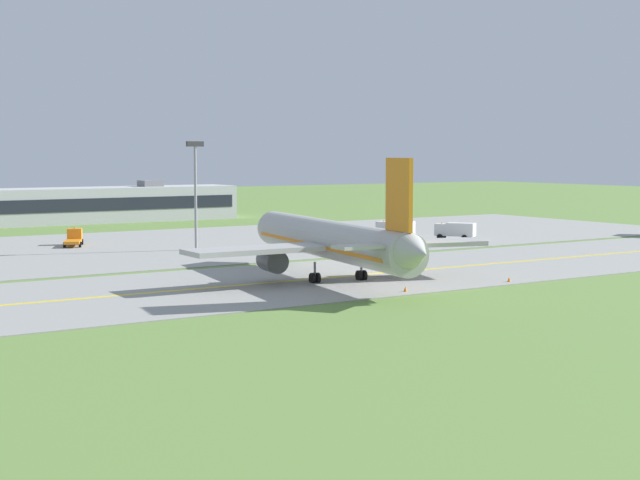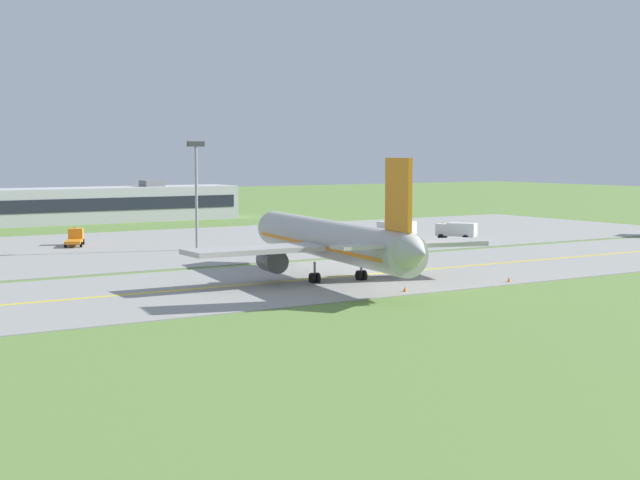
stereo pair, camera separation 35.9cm
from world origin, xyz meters
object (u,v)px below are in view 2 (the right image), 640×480
apron_light_mast (196,181)px  service_truck_catering (397,228)px  airplane_lead (332,241)px  service_truck_fuel (75,238)px  service_truck_baggage (457,230)px

apron_light_mast → service_truck_catering: bearing=2.6°
airplane_lead → service_truck_fuel: bearing=102.2°
service_truck_baggage → service_truck_fuel: (-51.91, 21.75, -0.35)m
airplane_lead → service_truck_catering: (36.05, 36.60, -2.60)m
airplane_lead → service_truck_baggage: airplane_lead is taller
service_truck_catering → apron_light_mast: size_ratio=0.43×
service_truck_catering → service_truck_baggage: bearing=-58.7°
airplane_lead → service_truck_catering: 51.44m
service_truck_fuel → service_truck_catering: service_truck_catering is taller
airplane_lead → apron_light_mast: apron_light_mast is taller
airplane_lead → service_truck_catering: size_ratio=6.26×
service_truck_baggage → service_truck_catering: size_ratio=0.97×
service_truck_fuel → service_truck_catering: size_ratio=1.06×
service_truck_baggage → service_truck_catering: (-5.06, 8.32, 0.00)m
service_truck_baggage → service_truck_catering: 9.73m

